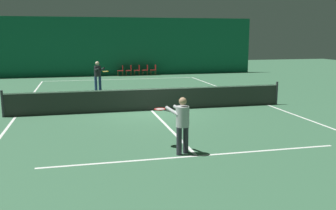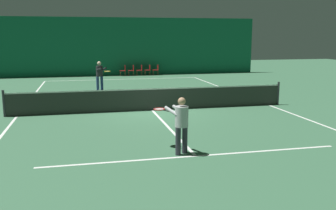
# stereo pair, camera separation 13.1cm
# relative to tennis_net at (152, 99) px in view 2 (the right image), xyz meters

# --- Properties ---
(ground_plane) EXTENTS (60.00, 60.00, 0.00)m
(ground_plane) POSITION_rel_tennis_net_xyz_m (0.00, 0.00, -0.51)
(ground_plane) COLOR #386647
(backdrop_curtain) EXTENTS (23.00, 0.12, 4.59)m
(backdrop_curtain) POSITION_rel_tennis_net_xyz_m (0.00, 14.82, 1.79)
(backdrop_curtain) COLOR #146042
(backdrop_curtain) RESTS_ON ground
(court_line_baseline_far) EXTENTS (11.00, 0.10, 0.00)m
(court_line_baseline_far) POSITION_rel_tennis_net_xyz_m (0.00, 11.90, -0.51)
(court_line_baseline_far) COLOR white
(court_line_baseline_far) RESTS_ON ground
(court_line_service_far) EXTENTS (8.25, 0.10, 0.00)m
(court_line_service_far) POSITION_rel_tennis_net_xyz_m (0.00, 6.40, -0.51)
(court_line_service_far) COLOR white
(court_line_service_far) RESTS_ON ground
(court_line_service_near) EXTENTS (8.25, 0.10, 0.00)m
(court_line_service_near) POSITION_rel_tennis_net_xyz_m (0.00, -6.40, -0.51)
(court_line_service_near) COLOR white
(court_line_service_near) RESTS_ON ground
(court_line_sideline_left) EXTENTS (0.10, 23.80, 0.00)m
(court_line_sideline_left) POSITION_rel_tennis_net_xyz_m (-5.50, 0.00, -0.51)
(court_line_sideline_left) COLOR white
(court_line_sideline_left) RESTS_ON ground
(court_line_sideline_right) EXTENTS (0.10, 23.80, 0.00)m
(court_line_sideline_right) POSITION_rel_tennis_net_xyz_m (5.50, 0.00, -0.51)
(court_line_sideline_right) COLOR white
(court_line_sideline_right) RESTS_ON ground
(court_line_centre) EXTENTS (0.10, 12.80, 0.00)m
(court_line_centre) POSITION_rel_tennis_net_xyz_m (0.00, 0.00, -0.51)
(court_line_centre) COLOR white
(court_line_centre) RESTS_ON ground
(tennis_net) EXTENTS (12.00, 0.10, 1.07)m
(tennis_net) POSITION_rel_tennis_net_xyz_m (0.00, 0.00, 0.00)
(tennis_net) COLOR #2D332D
(tennis_net) RESTS_ON ground
(player_near) EXTENTS (0.90, 1.32, 1.56)m
(player_near) POSITION_rel_tennis_net_xyz_m (-0.35, -6.10, 0.40)
(player_near) COLOR #2D2D38
(player_near) RESTS_ON ground
(player_far) EXTENTS (0.88, 1.39, 1.70)m
(player_far) POSITION_rel_tennis_net_xyz_m (-1.90, 6.46, 0.48)
(player_far) COLOR navy
(player_far) RESTS_ON ground
(courtside_chair_0) EXTENTS (0.44, 0.44, 0.84)m
(courtside_chair_0) POSITION_rel_tennis_net_xyz_m (0.32, 14.27, -0.03)
(courtside_chair_0) COLOR brown
(courtside_chair_0) RESTS_ON ground
(courtside_chair_1) EXTENTS (0.44, 0.44, 0.84)m
(courtside_chair_1) POSITION_rel_tennis_net_xyz_m (0.98, 14.27, -0.03)
(courtside_chair_1) COLOR brown
(courtside_chair_1) RESTS_ON ground
(courtside_chair_2) EXTENTS (0.44, 0.44, 0.84)m
(courtside_chair_2) POSITION_rel_tennis_net_xyz_m (1.65, 14.27, -0.03)
(courtside_chair_2) COLOR brown
(courtside_chair_2) RESTS_ON ground
(courtside_chair_3) EXTENTS (0.44, 0.44, 0.84)m
(courtside_chair_3) POSITION_rel_tennis_net_xyz_m (2.31, 14.27, -0.03)
(courtside_chair_3) COLOR brown
(courtside_chair_3) RESTS_ON ground
(courtside_chair_4) EXTENTS (0.44, 0.44, 0.84)m
(courtside_chair_4) POSITION_rel_tennis_net_xyz_m (2.98, 14.27, -0.03)
(courtside_chair_4) COLOR brown
(courtside_chair_4) RESTS_ON ground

